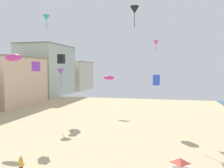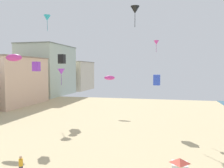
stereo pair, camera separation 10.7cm
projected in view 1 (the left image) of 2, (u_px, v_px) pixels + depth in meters
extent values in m
cube|color=beige|center=(3.00, 81.00, 57.04)|extent=(14.82, 17.67, 11.50)
cube|color=#89715E|center=(2.00, 57.00, 56.66)|extent=(15.12, 18.03, 0.30)
cube|color=#B7C6B2|center=(47.00, 71.00, 78.26)|extent=(12.45, 19.96, 16.50)
cube|color=slate|center=(46.00, 46.00, 77.72)|extent=(12.70, 20.36, 0.30)
cube|color=beige|center=(71.00, 76.00, 98.17)|extent=(14.65, 16.89, 11.61)
cube|color=gray|center=(71.00, 62.00, 97.79)|extent=(14.95, 17.23, 0.30)
cylinder|color=gold|center=(21.00, 163.00, 18.95)|extent=(0.34, 0.34, 0.60)
sphere|color=tan|center=(21.00, 158.00, 18.92)|extent=(0.24, 0.24, 0.24)
pyramid|color=#D14C3D|center=(180.00, 160.00, 16.16)|extent=(1.10, 1.10, 0.35)
cone|color=purple|center=(61.00, 72.00, 38.38)|extent=(1.22, 1.22, 0.99)
cylinder|color=#63278B|center=(61.00, 80.00, 38.47)|extent=(0.07, 0.07, 1.77)
cube|color=blue|center=(156.00, 80.00, 33.33)|extent=(0.97, 0.97, 1.53)
cone|color=#DB3D9E|center=(156.00, 43.00, 35.61)|extent=(0.79, 0.79, 0.64)
cylinder|color=#992A6E|center=(156.00, 48.00, 35.66)|extent=(0.04, 0.04, 1.15)
cube|color=purple|center=(36.00, 66.00, 30.18)|extent=(0.79, 0.79, 1.25)
ellipsoid|color=#DB3D9E|center=(109.00, 78.00, 45.25)|extent=(2.15, 0.60, 0.83)
cone|color=#2DB7CC|center=(47.00, 18.00, 45.98)|extent=(1.37, 1.37, 1.12)
cylinder|color=teal|center=(47.00, 26.00, 46.08)|extent=(0.07, 0.07, 1.99)
cube|color=black|center=(61.00, 59.00, 41.79)|extent=(1.07, 1.07, 1.68)
cone|color=black|center=(135.00, 10.00, 37.23)|extent=(1.47, 1.47, 1.20)
cylinder|color=black|center=(134.00, 20.00, 37.33)|extent=(0.08, 0.08, 2.13)
ellipsoid|color=#DB3D9E|center=(13.00, 58.00, 30.44)|extent=(2.43, 0.68, 0.95)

